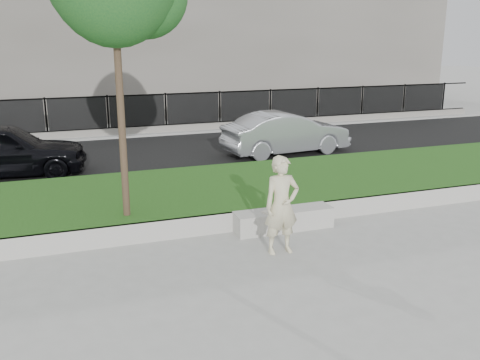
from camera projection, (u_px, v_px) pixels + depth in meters
name	position (u px, v px, depth m)	size (l,w,h in m)	color
ground	(220.00, 255.00, 9.60)	(90.00, 90.00, 0.00)	gray
grass_bank	(180.00, 197.00, 12.27)	(34.00, 4.00, 0.40)	black
grass_kerb	(204.00, 225.00, 10.49)	(34.00, 0.08, 0.40)	#A4A199
street	(141.00, 155.00, 17.31)	(34.00, 7.00, 0.04)	black
far_pavement	(122.00, 131.00, 21.39)	(34.00, 3.00, 0.12)	gray
iron_fence	(125.00, 123.00, 20.35)	(32.00, 0.30, 1.50)	slate
building_facade	(97.00, 9.00, 26.43)	(34.00, 10.00, 10.00)	#5B564F
stone_bench	(284.00, 220.00, 10.79)	(2.04, 0.51, 0.42)	#A4A199
man	(282.00, 205.00, 9.48)	(0.65, 0.43, 1.79)	beige
book	(269.00, 212.00, 10.57)	(0.24, 0.17, 0.03)	beige
car_dark	(2.00, 150.00, 14.49)	(1.75, 4.36, 1.48)	black
car_silver	(286.00, 133.00, 17.29)	(1.44, 4.13, 1.36)	#97999F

